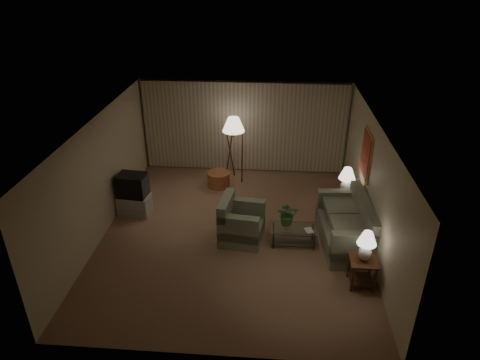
# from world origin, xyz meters

# --- Properties ---
(ground) EXTENTS (7.00, 7.00, 0.00)m
(ground) POSITION_xyz_m (0.00, 0.00, 0.00)
(ground) COLOR #946A51
(ground) RESTS_ON ground
(room_shell) EXTENTS (6.04, 7.02, 2.72)m
(room_shell) POSITION_xyz_m (0.02, 1.51, 1.75)
(room_shell) COLOR beige
(room_shell) RESTS_ON ground
(sofa) EXTENTS (2.10, 1.27, 0.87)m
(sofa) POSITION_xyz_m (2.50, -0.23, 0.43)
(sofa) COLOR gray
(sofa) RESTS_ON ground
(armchair) EXTENTS (1.20, 1.16, 0.82)m
(armchair) POSITION_xyz_m (0.21, -0.22, 0.41)
(armchair) COLOR gray
(armchair) RESTS_ON ground
(side_table_near) EXTENTS (0.52, 0.52, 0.60)m
(side_table_near) POSITION_xyz_m (2.65, -1.58, 0.41)
(side_table_near) COLOR #361E0E
(side_table_near) RESTS_ON ground
(side_table_far) EXTENTS (0.49, 0.41, 0.60)m
(side_table_far) POSITION_xyz_m (2.65, 1.02, 0.40)
(side_table_far) COLOR #361E0E
(side_table_far) RESTS_ON ground
(table_lamp_near) EXTENTS (0.37, 0.37, 0.63)m
(table_lamp_near) POSITION_xyz_m (2.65, -1.58, 0.97)
(table_lamp_near) COLOR silver
(table_lamp_near) RESTS_ON side_table_near
(table_lamp_far) EXTENTS (0.40, 0.40, 0.69)m
(table_lamp_far) POSITION_xyz_m (2.65, 1.02, 1.01)
(table_lamp_far) COLOR silver
(table_lamp_far) RESTS_ON side_table_far
(coffee_table) EXTENTS (1.03, 0.56, 0.41)m
(coffee_table) POSITION_xyz_m (1.37, -0.33, 0.28)
(coffee_table) COLOR silver
(coffee_table) RESTS_ON ground
(tv_cabinet) EXTENTS (0.88, 0.65, 0.50)m
(tv_cabinet) POSITION_xyz_m (-2.55, 0.69, 0.25)
(tv_cabinet) COLOR #B1B1B4
(tv_cabinet) RESTS_ON ground
(crt_tv) EXTENTS (0.78, 0.63, 0.58)m
(crt_tv) POSITION_xyz_m (-2.55, 0.69, 0.79)
(crt_tv) COLOR black
(crt_tv) RESTS_ON tv_cabinet
(floor_lamp) EXTENTS (0.61, 0.61, 1.89)m
(floor_lamp) POSITION_xyz_m (-0.24, 2.70, 0.99)
(floor_lamp) COLOR #361E0E
(floor_lamp) RESTS_ON ground
(ottoman) EXTENTS (0.82, 0.82, 0.42)m
(ottoman) POSITION_xyz_m (-0.64, 2.30, 0.21)
(ottoman) COLOR #9E5435
(ottoman) RESTS_ON ground
(vase) EXTENTS (0.16, 0.16, 0.16)m
(vase) POSITION_xyz_m (1.22, -0.33, 0.49)
(vase) COLOR white
(vase) RESTS_ON coffee_table
(flowers) EXTENTS (0.48, 0.41, 0.52)m
(flowers) POSITION_xyz_m (1.22, -0.33, 0.83)
(flowers) COLOR #326A2F
(flowers) RESTS_ON vase
(book) EXTENTS (0.23, 0.26, 0.02)m
(book) POSITION_xyz_m (1.62, -0.43, 0.42)
(book) COLOR olive
(book) RESTS_ON coffee_table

